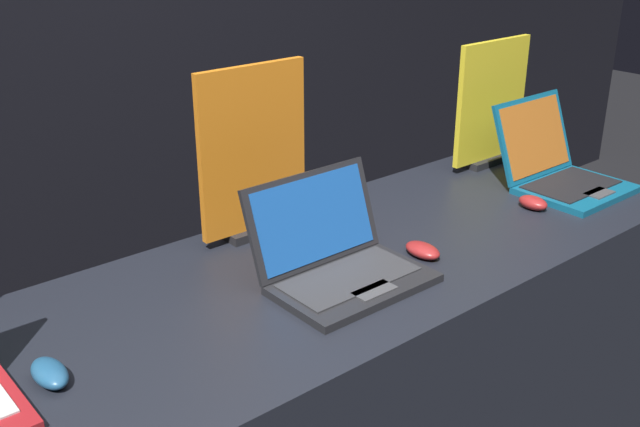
{
  "coord_description": "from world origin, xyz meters",
  "views": [
    {
      "loc": [
        -1.07,
        -0.91,
        1.84
      ],
      "look_at": [
        0.0,
        0.37,
        1.13
      ],
      "focal_mm": 42.0,
      "sensor_mm": 36.0,
      "label": 1
    }
  ],
  "objects": [
    {
      "name": "wall_back",
      "position": [
        0.0,
        1.88,
        1.4
      ],
      "size": [
        8.0,
        0.05,
        2.8
      ],
      "color": "black",
      "rests_on": "ground_plane"
    },
    {
      "name": "display_counter",
      "position": [
        0.0,
        0.37,
        0.49
      ],
      "size": [
        2.33,
        0.74,
        0.98
      ],
      "color": "black",
      "rests_on": "ground_plane"
    },
    {
      "name": "mouse_front",
      "position": [
        -0.7,
        0.34,
        1.0
      ],
      "size": [
        0.06,
        0.11,
        0.04
      ],
      "color": "navy",
      "rests_on": "display_counter"
    },
    {
      "name": "laptop_middle",
      "position": [
        -0.0,
        0.3,
        1.03
      ],
      "size": [
        0.38,
        0.31,
        0.24
      ],
      "color": "black",
      "rests_on": "display_counter"
    },
    {
      "name": "mouse_middle",
      "position": [
        0.25,
        0.25,
        0.99
      ],
      "size": [
        0.06,
        0.11,
        0.04
      ],
      "color": "maroon",
      "rests_on": "display_counter"
    },
    {
      "name": "promo_stand_middle",
      "position": [
        -0.0,
        0.64,
        1.2
      ],
      "size": [
        0.33,
        0.07,
        0.47
      ],
      "color": "black",
      "rests_on": "display_counter"
    },
    {
      "name": "laptop_back",
      "position": [
        0.95,
        0.32,
        1.04
      ],
      "size": [
        0.33,
        0.36,
        0.27
      ],
      "color": "#0F5170",
      "rests_on": "display_counter"
    },
    {
      "name": "mouse_back",
      "position": [
        0.74,
        0.26,
        1.0
      ],
      "size": [
        0.06,
        0.09,
        0.04
      ],
      "color": "maroon",
      "rests_on": "display_counter"
    },
    {
      "name": "promo_stand_back",
      "position": [
        0.95,
        0.61,
        1.18
      ],
      "size": [
        0.33,
        0.07,
        0.43
      ],
      "color": "black",
      "rests_on": "display_counter"
    }
  ]
}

